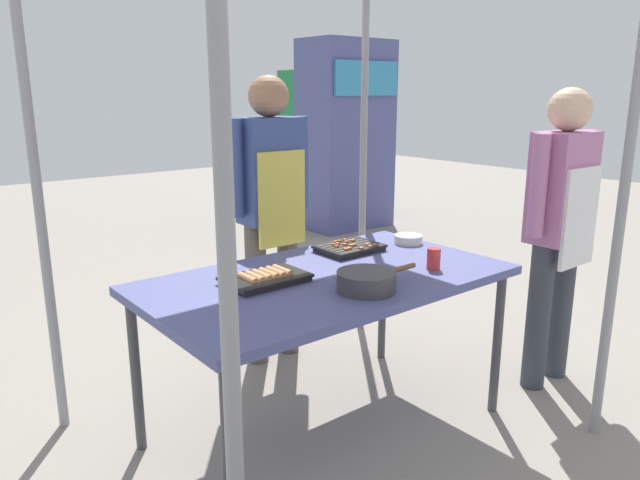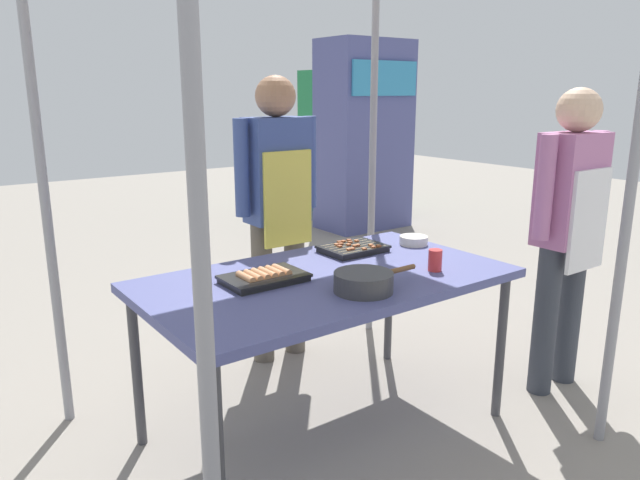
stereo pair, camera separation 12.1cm
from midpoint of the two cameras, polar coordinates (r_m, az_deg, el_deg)
name	(u,v)px [view 1 (the left image)]	position (r m, az deg, el deg)	size (l,w,h in m)	color
ground_plane	(327,428)	(2.92, -0.60, -17.58)	(18.00, 18.00, 0.00)	gray
stall_table	(327,287)	(2.62, -0.64, -4.51)	(1.60, 0.90, 0.75)	#4C518C
tray_grilled_sausages	(265,278)	(2.52, -6.64, -3.66)	(0.35, 0.23, 0.05)	black
tray_meat_skewers	(350,248)	(2.99, 1.69, -0.78)	(0.31, 0.23, 0.04)	black
cooking_wok	(367,280)	(2.40, 3.07, -3.90)	(0.40, 0.24, 0.08)	#38383A
condiment_bowl	(408,239)	(3.17, 7.40, 0.07)	(0.15, 0.15, 0.05)	silver
drink_cup_near_edge	(434,259)	(2.72, 9.60, -1.79)	(0.06, 0.06, 0.10)	red
vendor_woman	(271,197)	(3.34, -5.76, 4.12)	(0.52, 0.23, 1.62)	#595147
customer_nearby	(560,216)	(3.24, 21.05, 2.15)	(0.52, 0.23, 1.55)	#333842
neighbor_stall_left	(346,136)	(6.78, 2.00, 9.97)	(0.98, 0.65, 2.07)	#4C518C
neighbor_stall_right	(323,140)	(7.94, -0.17, 9.54)	(0.96, 0.70, 1.78)	#237F47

